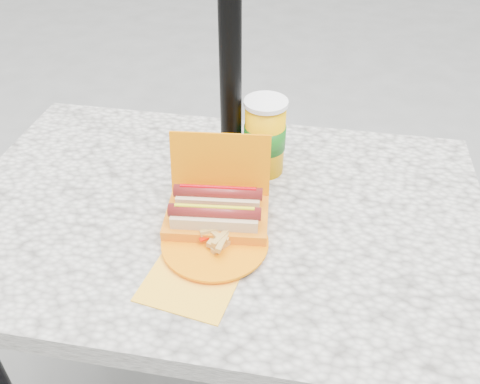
% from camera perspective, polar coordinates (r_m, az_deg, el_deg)
% --- Properties ---
extents(picnic_table, '(1.20, 0.80, 0.75)m').
position_cam_1_polar(picnic_table, '(1.23, -2.32, -5.71)').
color(picnic_table, beige).
rests_on(picnic_table, ground).
extents(umbrella_pole, '(0.05, 0.05, 2.20)m').
position_cam_1_polar(umbrella_pole, '(1.11, -1.13, 17.60)').
color(umbrella_pole, black).
rests_on(umbrella_pole, ground).
extents(hotdog_box, '(0.23, 0.19, 0.18)m').
position_cam_1_polar(hotdog_box, '(1.08, -2.58, -2.08)').
color(hotdog_box, orange).
rests_on(hotdog_box, picnic_table).
extents(fries_plate, '(0.23, 0.31, 0.04)m').
position_cam_1_polar(fries_plate, '(1.05, -3.01, -5.87)').
color(fries_plate, yellow).
rests_on(fries_plate, picnic_table).
extents(soda_cup, '(0.10, 0.10, 0.19)m').
position_cam_1_polar(soda_cup, '(1.22, 2.80, 6.24)').
color(soda_cup, '#FBAA00').
rests_on(soda_cup, picnic_table).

